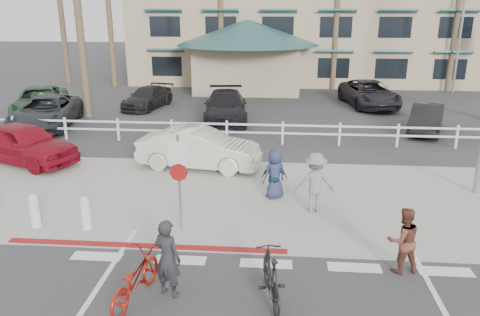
# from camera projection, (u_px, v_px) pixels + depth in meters

# --- Properties ---
(ground) EXTENTS (140.00, 140.00, 0.00)m
(ground) POSITION_uv_depth(u_px,v_px,m) (265.00, 279.00, 10.18)
(ground) COLOR #333335
(sidewalk_plaza) EXTENTS (22.00, 7.00, 0.01)m
(sidewalk_plaza) POSITION_uv_depth(u_px,v_px,m) (270.00, 198.00, 14.44)
(sidewalk_plaza) COLOR gray
(sidewalk_plaza) RESTS_ON ground
(cross_street) EXTENTS (40.00, 5.00, 0.01)m
(cross_street) POSITION_uv_depth(u_px,v_px,m) (272.00, 158.00, 18.23)
(cross_street) COLOR #333335
(cross_street) RESTS_ON ground
(parking_lot) EXTENTS (50.00, 16.00, 0.01)m
(parking_lot) POSITION_uv_depth(u_px,v_px,m) (275.00, 108.00, 27.24)
(parking_lot) COLOR #333335
(parking_lot) RESTS_ON ground
(curb_red) EXTENTS (7.00, 0.25, 0.02)m
(curb_red) POSITION_uv_depth(u_px,v_px,m) (145.00, 246.00, 11.55)
(curb_red) COLOR maroon
(curb_red) RESTS_ON ground
(rail_fence) EXTENTS (29.40, 0.16, 1.00)m
(rail_fence) POSITION_uv_depth(u_px,v_px,m) (285.00, 133.00, 19.93)
(rail_fence) COLOR silver
(rail_fence) RESTS_ON ground
(building) EXTENTS (28.00, 16.00, 11.30)m
(building) POSITION_uv_depth(u_px,v_px,m) (304.00, 7.00, 37.66)
(building) COLOR tan
(building) RESTS_ON ground
(sign_post) EXTENTS (0.50, 0.10, 2.90)m
(sign_post) POSITION_uv_depth(u_px,v_px,m) (179.00, 178.00, 12.00)
(sign_post) COLOR gray
(sign_post) RESTS_ON ground
(bollard_0) EXTENTS (0.26, 0.26, 0.95)m
(bollard_0) POSITION_uv_depth(u_px,v_px,m) (86.00, 213.00, 12.31)
(bollard_0) COLOR silver
(bollard_0) RESTS_ON ground
(bollard_1) EXTENTS (0.26, 0.26, 0.95)m
(bollard_1) POSITION_uv_depth(u_px,v_px,m) (35.00, 211.00, 12.42)
(bollard_1) COLOR silver
(bollard_1) RESTS_ON ground
(streetlight_1) EXTENTS (0.60, 2.00, 9.50)m
(streetlight_1) POSITION_uv_depth(u_px,v_px,m) (462.00, 21.00, 30.51)
(streetlight_1) COLOR gray
(streetlight_1) RESTS_ON ground
(bike_red) EXTENTS (1.02, 1.97, 0.99)m
(bike_red) POSITION_uv_depth(u_px,v_px,m) (135.00, 279.00, 9.29)
(bike_red) COLOR #99180B
(bike_red) RESTS_ON ground
(rider_red) EXTENTS (0.72, 0.61, 1.68)m
(rider_red) POSITION_uv_depth(u_px,v_px,m) (168.00, 258.00, 9.37)
(rider_red) COLOR #262529
(rider_red) RESTS_ON ground
(bike_black) EXTENTS (0.84, 1.84, 1.07)m
(bike_black) POSITION_uv_depth(u_px,v_px,m) (271.00, 276.00, 9.30)
(bike_black) COLOR black
(bike_black) RESTS_ON ground
(rider_black) EXTENTS (0.85, 0.73, 1.53)m
(rider_black) POSITION_uv_depth(u_px,v_px,m) (403.00, 240.00, 10.25)
(rider_black) COLOR brown
(rider_black) RESTS_ON ground
(pedestrian_a) EXTENTS (1.19, 0.75, 1.76)m
(pedestrian_a) POSITION_uv_depth(u_px,v_px,m) (315.00, 183.00, 13.28)
(pedestrian_a) COLOR gray
(pedestrian_a) RESTS_ON ground
(pedestrian_child) EXTENTS (0.79, 0.34, 1.34)m
(pedestrian_child) POSITION_uv_depth(u_px,v_px,m) (274.00, 178.00, 14.27)
(pedestrian_child) COLOR #174647
(pedestrian_child) RESTS_ON ground
(pedestrian_b) EXTENTS (0.90, 0.83, 1.55)m
(pedestrian_b) POSITION_uv_depth(u_px,v_px,m) (275.00, 174.00, 14.27)
(pedestrian_b) COLOR navy
(pedestrian_b) RESTS_ON ground
(car_white_sedan) EXTENTS (4.62, 2.15, 1.47)m
(car_white_sedan) POSITION_uv_depth(u_px,v_px,m) (199.00, 148.00, 17.00)
(car_white_sedan) COLOR beige
(car_white_sedan) RESTS_ON ground
(car_red_compact) EXTENTS (4.79, 3.38, 1.52)m
(car_red_compact) POSITION_uv_depth(u_px,v_px,m) (24.00, 143.00, 17.54)
(car_red_compact) COLOR maroon
(car_red_compact) RESTS_ON ground
(lot_car_0) EXTENTS (4.30, 6.07, 1.54)m
(lot_car_0) POSITION_uv_depth(u_px,v_px,m) (40.00, 102.00, 25.17)
(lot_car_0) COLOR #284D30
(lot_car_0) RESTS_ON ground
(lot_car_1) EXTENTS (2.68, 5.44, 1.52)m
(lot_car_1) POSITION_uv_depth(u_px,v_px,m) (226.00, 107.00, 23.97)
(lot_car_1) COLOR black
(lot_car_1) RESTS_ON ground
(lot_car_2) EXTENTS (2.28, 3.92, 1.25)m
(lot_car_2) POSITION_uv_depth(u_px,v_px,m) (228.00, 109.00, 24.07)
(lot_car_2) COLOR maroon
(lot_car_2) RESTS_ON ground
(lot_car_3) EXTENTS (2.62, 4.14, 1.29)m
(lot_car_3) POSITION_uv_depth(u_px,v_px,m) (426.00, 119.00, 21.85)
(lot_car_3) COLOR black
(lot_car_3) RESTS_ON ground
(lot_car_4) EXTENTS (2.55, 4.43, 1.21)m
(lot_car_4) POSITION_uv_depth(u_px,v_px,m) (148.00, 98.00, 27.18)
(lot_car_4) COLOR black
(lot_car_4) RESTS_ON ground
(lot_car_5) EXTENTS (3.30, 5.71, 1.50)m
(lot_car_5) POSITION_uv_depth(u_px,v_px,m) (369.00, 94.00, 27.62)
(lot_car_5) COLOR black
(lot_car_5) RESTS_ON ground
(lot_car_6) EXTENTS (3.47, 5.85, 1.52)m
(lot_car_6) POSITION_uv_depth(u_px,v_px,m) (46.00, 112.00, 22.70)
(lot_car_6) COLOR #262B30
(lot_car_6) RESTS_ON ground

